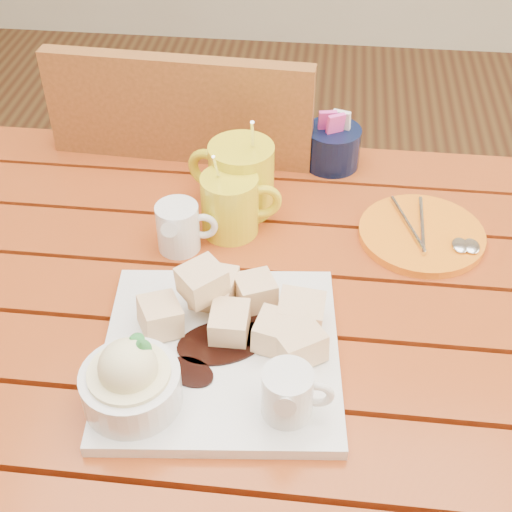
# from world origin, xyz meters

# --- Properties ---
(table) EXTENTS (1.20, 0.79, 0.75)m
(table) POSITION_xyz_m (0.00, 0.00, 0.64)
(table) COLOR #943813
(table) RESTS_ON ground
(dessert_plate) EXTENTS (0.31, 0.31, 0.12)m
(dessert_plate) POSITION_xyz_m (-0.05, -0.13, 0.78)
(dessert_plate) COLOR white
(dessert_plate) RESTS_ON table
(coffee_mug_left) EXTENTS (0.14, 0.10, 0.16)m
(coffee_mug_left) POSITION_xyz_m (-0.05, 0.20, 0.81)
(coffee_mug_left) COLOR yellow
(coffee_mug_left) RESTS_ON table
(coffee_mug_right) EXTENTS (0.12, 0.08, 0.14)m
(coffee_mug_right) POSITION_xyz_m (-0.06, 0.15, 0.80)
(coffee_mug_right) COLOR yellow
(coffee_mug_right) RESTS_ON table
(cream_pitcher) EXTENTS (0.09, 0.07, 0.07)m
(cream_pitcher) POSITION_xyz_m (-0.12, 0.10, 0.79)
(cream_pitcher) COLOR white
(cream_pitcher) RESTS_ON table
(sugar_caddy) EXTENTS (0.09, 0.09, 0.10)m
(sugar_caddy) POSITION_xyz_m (0.09, 0.34, 0.79)
(sugar_caddy) COLOR black
(sugar_caddy) RESTS_ON table
(orange_saucer) EXTENTS (0.18, 0.18, 0.02)m
(orange_saucer) POSITION_xyz_m (0.23, 0.16, 0.76)
(orange_saucer) COLOR orange
(orange_saucer) RESTS_ON table
(chair_far) EXTENTS (0.46, 0.46, 0.93)m
(chair_far) POSITION_xyz_m (-0.16, 0.45, 0.52)
(chair_far) COLOR brown
(chair_far) RESTS_ON ground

